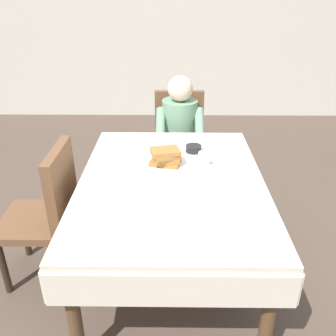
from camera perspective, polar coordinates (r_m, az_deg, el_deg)
ground_plane at (r=2.61m, az=0.38°, el=-16.14°), size 14.00×14.00×0.00m
dining_table_main at (r=2.21m, az=0.44°, el=-3.80°), size 1.12×1.52×0.74m
chair_diner at (r=3.31m, az=1.68°, el=4.90°), size 0.44×0.45×0.93m
diner_person at (r=3.11m, az=1.76°, el=6.16°), size 0.40×0.43×1.12m
chair_left_side at (r=2.40m, az=-18.39°, el=-5.97°), size 0.45×0.44×0.93m
plate_breakfast at (r=2.30m, az=-0.40°, el=0.38°), size 0.28×0.28×0.02m
breakfast_stack at (r=2.28m, az=-0.48°, el=1.79°), size 0.21×0.18×0.11m
cup_coffee at (r=2.33m, az=5.67°, el=1.48°), size 0.11×0.08×0.08m
bowl_butter at (r=2.51m, az=3.95°, el=3.08°), size 0.11×0.11×0.04m
syrup_pitcher at (r=2.40m, az=-5.93°, el=2.14°), size 0.08×0.08×0.07m
fork_left_of_plate at (r=2.30m, az=-5.15°, el=0.05°), size 0.03×0.18×0.00m
knife_right_of_plate at (r=2.29m, az=4.34°, el=0.00°), size 0.02×0.20×0.00m
spoon_near_edge at (r=2.02m, az=0.42°, el=-4.05°), size 0.15×0.06×0.00m
napkin_folded at (r=2.24m, az=-7.92°, el=-0.91°), size 0.19×0.15×0.01m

